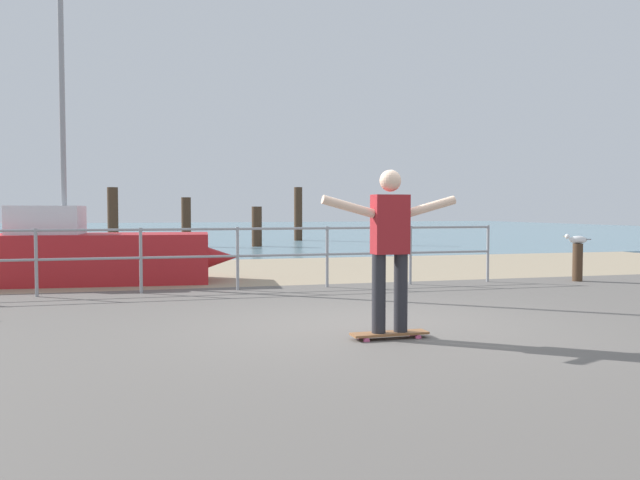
{
  "coord_description": "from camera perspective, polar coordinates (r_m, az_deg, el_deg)",
  "views": [
    {
      "loc": [
        -2.41,
        -6.79,
        1.33
      ],
      "look_at": [
        -0.01,
        2.0,
        0.9
      ],
      "focal_mm": 35.99,
      "sensor_mm": 36.0,
      "label": 1
    }
  ],
  "objects": [
    {
      "name": "groyne_post_5",
      "position": [
        23.83,
        6.15,
        1.4
      ],
      "size": [
        0.26,
        0.26,
        1.58
      ],
      "primitive_type": "cylinder",
      "color": "#422D1E",
      "rests_on": "ground"
    },
    {
      "name": "sailboat",
      "position": [
        12.15,
        -19.61,
        -1.24
      ],
      "size": [
        5.02,
        1.77,
        5.84
      ],
      "color": "#B21E23",
      "rests_on": "ground"
    },
    {
      "name": "ground_plane",
      "position": [
        6.41,
        7.25,
        -9.3
      ],
      "size": [
        24.0,
        10.0,
        0.04
      ],
      "primitive_type": "cube",
      "color": "#605B56",
      "rests_on": "ground"
    },
    {
      "name": "sea_surface",
      "position": [
        41.88,
        -11.94,
        0.84
      ],
      "size": [
        72.0,
        50.0,
        0.04
      ],
      "primitive_type": "cube",
      "color": "slate",
      "rests_on": "ground"
    },
    {
      "name": "groyne_post_0",
      "position": [
        26.36,
        -22.82,
        1.17
      ],
      "size": [
        0.27,
        0.27,
        1.43
      ],
      "primitive_type": "cylinder",
      "color": "#422D1E",
      "rests_on": "ground"
    },
    {
      "name": "groyne_post_1",
      "position": [
        22.22,
        -17.94,
        1.82
      ],
      "size": [
        0.35,
        0.35,
        2.07
      ],
      "primitive_type": "cylinder",
      "color": "#422D1E",
      "rests_on": "ground"
    },
    {
      "name": "groyne_post_2",
      "position": [
        23.23,
        -11.81,
        1.56
      ],
      "size": [
        0.34,
        0.34,
        1.77
      ],
      "primitive_type": "cylinder",
      "color": "#422D1E",
      "rests_on": "ground"
    },
    {
      "name": "groyne_post_4",
      "position": [
        27.23,
        -1.95,
        2.32
      ],
      "size": [
        0.35,
        0.35,
        2.28
      ],
      "primitive_type": "cylinder",
      "color": "#422D1E",
      "rests_on": "ground"
    },
    {
      "name": "skateboard",
      "position": [
        6.63,
        6.21,
        -8.3
      ],
      "size": [
        0.8,
        0.21,
        0.08
      ],
      "color": "brown",
      "rests_on": "ground"
    },
    {
      "name": "bollard_short",
      "position": [
        12.67,
        21.93,
        -1.9
      ],
      "size": [
        0.18,
        0.18,
        0.71
      ],
      "primitive_type": "cylinder",
      "color": "#422D1E",
      "rests_on": "ground"
    },
    {
      "name": "beach_strip",
      "position": [
        14.06,
        -5.33,
        -2.73
      ],
      "size": [
        24.0,
        6.0,
        0.04
      ],
      "primitive_type": "cube",
      "color": "tan",
      "rests_on": "ground"
    },
    {
      "name": "railing_fence",
      "position": [
        10.41,
        -15.65,
        -0.89
      ],
      "size": [
        12.2,
        0.05,
        1.05
      ],
      "color": "gray",
      "rests_on": "ground"
    },
    {
      "name": "seagull",
      "position": [
        12.64,
        21.89,
        0.05
      ],
      "size": [
        0.47,
        0.25,
        0.18
      ],
      "color": "white",
      "rests_on": "bollard_short"
    },
    {
      "name": "skateboarder",
      "position": [
        6.52,
        6.25,
        -0.07
      ],
      "size": [
        1.45,
        0.22,
        1.65
      ],
      "color": "#26262B",
      "rests_on": "skateboard"
    },
    {
      "name": "groyne_post_3",
      "position": [
        22.94,
        -5.64,
        1.18
      ],
      "size": [
        0.36,
        0.36,
        1.44
      ],
      "primitive_type": "cylinder",
      "color": "#422D1E",
      "rests_on": "ground"
    }
  ]
}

